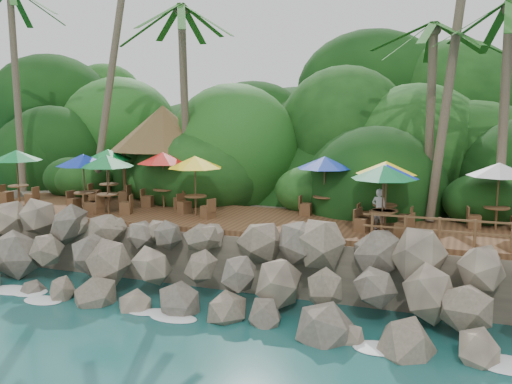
% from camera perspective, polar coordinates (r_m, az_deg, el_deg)
% --- Properties ---
extents(ground, '(140.00, 140.00, 0.00)m').
position_cam_1_polar(ground, '(19.12, -6.48, -12.77)').
color(ground, '#19514F').
rests_on(ground, ground).
extents(land_base, '(32.00, 25.20, 2.10)m').
position_cam_1_polar(land_base, '(33.37, 6.03, -1.51)').
color(land_base, gray).
rests_on(land_base, ground).
extents(jungle_hill, '(44.80, 28.00, 15.40)m').
position_cam_1_polar(jungle_hill, '(40.74, 8.66, -1.18)').
color(jungle_hill, '#143811').
rests_on(jungle_hill, ground).
extents(seawall, '(29.00, 4.00, 2.30)m').
position_cam_1_polar(seawall, '(20.44, -3.97, -7.87)').
color(seawall, gray).
rests_on(seawall, ground).
extents(terrace, '(26.00, 5.00, 0.20)m').
position_cam_1_polar(terrace, '(23.77, 0.00, -2.86)').
color(terrace, brown).
rests_on(terrace, land_base).
extents(jungle_foliage, '(44.00, 16.00, 12.00)m').
position_cam_1_polar(jungle_foliage, '(32.62, 5.56, -3.62)').
color(jungle_foliage, '#143811').
rests_on(jungle_foliage, ground).
extents(foam_line, '(25.20, 0.80, 0.06)m').
position_cam_1_polar(foam_line, '(19.35, -6.07, -12.39)').
color(foam_line, white).
rests_on(foam_line, ground).
extents(palapa, '(5.20, 5.20, 4.60)m').
position_cam_1_polar(palapa, '(28.95, -9.18, 6.30)').
color(palapa, brown).
rests_on(palapa, ground).
extents(dining_clusters, '(25.93, 4.99, 2.53)m').
position_cam_1_polar(dining_clusters, '(23.41, -0.41, 2.41)').
color(dining_clusters, brown).
rests_on(dining_clusters, terrace).
extents(railing, '(7.20, 0.10, 1.00)m').
position_cam_1_polar(railing, '(19.88, 20.87, -3.69)').
color(railing, brown).
rests_on(railing, terrace).
extents(waiter, '(0.65, 0.51, 1.56)m').
position_cam_1_polar(waiter, '(21.99, 12.09, -1.68)').
color(waiter, silver).
rests_on(waiter, terrace).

